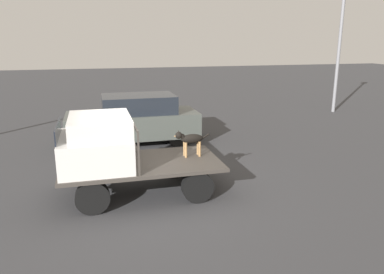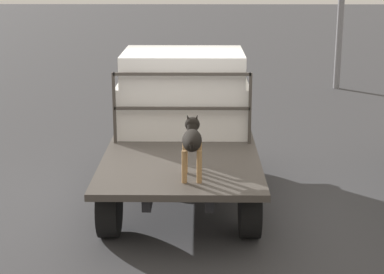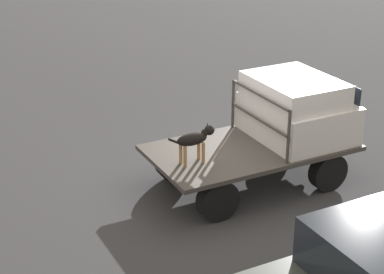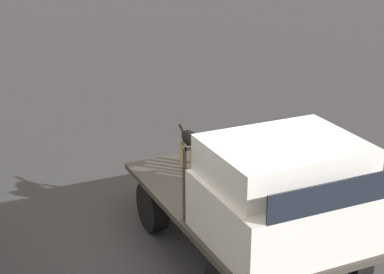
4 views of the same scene
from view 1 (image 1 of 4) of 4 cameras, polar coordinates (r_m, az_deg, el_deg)
The scene contains 7 objects.
ground_plane at distance 9.17m, azimuth -7.57°, elevation -8.40°, with size 80.00×80.00×0.00m, color #38383A.
flatbed_truck at distance 8.97m, azimuth -7.69°, elevation -5.05°, with size 3.69×1.98×0.78m.
truck_cab at distance 8.69m, azimuth -14.25°, elevation -0.83°, with size 1.57×1.86×1.15m.
truck_headboard at distance 8.70m, azimuth -8.89°, elevation 0.11°, with size 0.04×1.86×0.97m.
dog at distance 9.13m, azimuth -0.39°, elevation -0.35°, with size 0.90×0.23×0.67m.
parked_sedan at distance 13.26m, azimuth -8.77°, elevation 2.66°, with size 4.51×1.82×1.70m.
light_pole_far at distance 20.04m, azimuth 21.92°, elevation 16.70°, with size 0.52×0.52×6.60m.
Camera 1 is at (0.99, 8.39, 3.59)m, focal length 35.00 mm.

